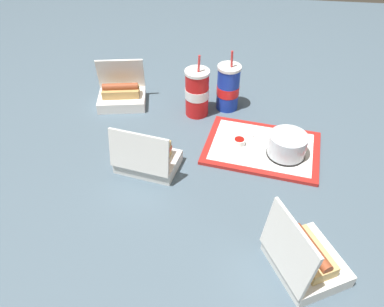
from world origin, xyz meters
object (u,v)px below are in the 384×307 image
ketchup_cup (239,142)px  soda_cup_corner (228,88)px  clamshell_hotdog_corner (122,95)px  food_tray (262,148)px  soda_cup_center (197,93)px  clamshell_hotdog_right (305,258)px  plastic_fork (238,132)px  cake_container (287,146)px  clamshell_sandwich_back (147,157)px

ketchup_cup → soda_cup_corner: soda_cup_corner is taller
ketchup_cup → clamshell_hotdog_corner: (-0.45, 0.21, 0.01)m
food_tray → soda_cup_center: soda_cup_center is taller
clamshell_hotdog_right → plastic_fork: bearing=108.9°
cake_container → soda_cup_center: soda_cup_center is taller
cake_container → ketchup_cup: cake_container is taller
clamshell_hotdog_right → food_tray: bearing=101.7°
ketchup_cup → clamshell_sandwich_back: clamshell_sandwich_back is taller
clamshell_hotdog_right → soda_cup_corner: soda_cup_corner is taller
cake_container → clamshell_sandwich_back: (-0.43, -0.10, -0.00)m
ketchup_cup → soda_cup_corner: (-0.05, 0.24, 0.06)m
clamshell_hotdog_right → soda_cup_corner: (-0.22, 0.67, 0.04)m
plastic_fork → clamshell_sandwich_back: (-0.27, -0.20, 0.03)m
clamshell_hotdog_corner → clamshell_sandwich_back: 0.39m
food_tray → soda_cup_corner: soda_cup_corner is taller
clamshell_sandwich_back → soda_cup_center: soda_cup_center is taller
ketchup_cup → soda_cup_corner: 0.25m
ketchup_cup → clamshell_hotdog_corner: size_ratio=0.20×
food_tray → soda_cup_center: size_ratio=1.70×
soda_cup_corner → soda_cup_center: bearing=-153.6°
food_tray → clamshell_hotdog_right: bearing=-78.3°
ketchup_cup → plastic_fork: size_ratio=0.36×
clamshell_sandwich_back → clamshell_hotdog_corner: bearing=117.1°
soda_cup_center → ketchup_cup: bearing=-48.5°
food_tray → clamshell_sandwich_back: bearing=-159.1°
clamshell_hotdog_corner → food_tray: bearing=-21.4°
clamshell_hotdog_corner → clamshell_sandwich_back: bearing=-62.9°
plastic_fork → clamshell_hotdog_corner: clamshell_hotdog_corner is taller
food_tray → ketchup_cup: ketchup_cup is taller
ketchup_cup → clamshell_hotdog_right: (0.17, -0.43, 0.02)m
clamshell_hotdog_corner → soda_cup_corner: soda_cup_corner is taller
plastic_fork → soda_cup_corner: (-0.05, 0.17, 0.07)m
food_tray → clamshell_hotdog_corner: bearing=158.6°
ketchup_cup → plastic_fork: bearing=93.9°
food_tray → clamshell_sandwich_back: clamshell_sandwich_back is taller
food_tray → soda_cup_corner: (-0.13, 0.23, 0.08)m
ketchup_cup → soda_cup_center: size_ratio=0.17×
clamshell_hotdog_corner → clamshell_hotdog_right: clamshell_hotdog_right is taller
clamshell_sandwich_back → food_tray: bearing=20.9°
ketchup_cup → clamshell_hotdog_right: 0.47m
food_tray → clamshell_hotdog_corner: (-0.53, 0.21, 0.03)m
cake_container → clamshell_hotdog_corner: bearing=158.4°
clamshell_hotdog_corner → clamshell_sandwich_back: (0.18, -0.34, 0.00)m
plastic_fork → clamshell_sandwich_back: size_ratio=0.54×
ketchup_cup → clamshell_hotdog_right: size_ratio=0.18×
food_tray → clamshell_hotdog_corner: 0.57m
ketchup_cup → plastic_fork: ketchup_cup is taller
cake_container → soda_cup_corner: size_ratio=0.53×
plastic_fork → clamshell_hotdog_corner: bearing=-179.0°
soda_cup_corner → soda_cup_center: size_ratio=0.99×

